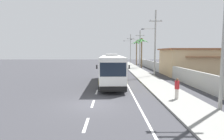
{
  "coord_description": "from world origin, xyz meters",
  "views": [
    {
      "loc": [
        1.28,
        -13.38,
        3.89
      ],
      "look_at": [
        1.54,
        8.63,
        1.7
      ],
      "focal_mm": 29.52,
      "sensor_mm": 36.0,
      "label": 1
    }
  ],
  "objects_px": {
    "coach_bus_foreground": "(112,68)",
    "palm_second": "(137,48)",
    "utility_pole_nearest": "(224,27)",
    "utility_pole_far": "(140,48)",
    "utility_pole_distant": "(130,48)",
    "utility_pole_mid": "(155,42)",
    "pedestrian_midwalk": "(177,88)",
    "roadside_building": "(203,62)",
    "motorcycle_beside_bus": "(123,71)",
    "palm_nearest": "(142,47)"
  },
  "relations": [
    {
      "from": "utility_pole_distant",
      "to": "palm_second",
      "type": "distance_m",
      "value": 10.47
    },
    {
      "from": "pedestrian_midwalk",
      "to": "utility_pole_nearest",
      "type": "relative_size",
      "value": 0.16
    },
    {
      "from": "roadside_building",
      "to": "utility_pole_far",
      "type": "bearing_deg",
      "value": 116.78
    },
    {
      "from": "pedestrian_midwalk",
      "to": "palm_second",
      "type": "relative_size",
      "value": 0.24
    },
    {
      "from": "motorcycle_beside_bus",
      "to": "palm_nearest",
      "type": "bearing_deg",
      "value": 66.74
    },
    {
      "from": "utility_pole_far",
      "to": "roadside_building",
      "type": "distance_m",
      "value": 17.99
    },
    {
      "from": "utility_pole_mid",
      "to": "palm_second",
      "type": "relative_size",
      "value": 1.47
    },
    {
      "from": "coach_bus_foreground",
      "to": "roadside_building",
      "type": "relative_size",
      "value": 0.89
    },
    {
      "from": "utility_pole_nearest",
      "to": "utility_pole_far",
      "type": "height_order",
      "value": "utility_pole_nearest"
    },
    {
      "from": "utility_pole_mid",
      "to": "palm_second",
      "type": "height_order",
      "value": "utility_pole_mid"
    },
    {
      "from": "motorcycle_beside_bus",
      "to": "roadside_building",
      "type": "xyz_separation_m",
      "value": [
        13.2,
        -1.14,
        1.58
      ]
    },
    {
      "from": "coach_bus_foreground",
      "to": "utility_pole_nearest",
      "type": "height_order",
      "value": "utility_pole_nearest"
    },
    {
      "from": "pedestrian_midwalk",
      "to": "utility_pole_far",
      "type": "distance_m",
      "value": 32.18
    },
    {
      "from": "motorcycle_beside_bus",
      "to": "utility_pole_nearest",
      "type": "xyz_separation_m",
      "value": [
        5.0,
        -19.63,
        4.81
      ]
    },
    {
      "from": "utility_pole_distant",
      "to": "coach_bus_foreground",
      "type": "bearing_deg",
      "value": -99.28
    },
    {
      "from": "pedestrian_midwalk",
      "to": "palm_nearest",
      "type": "xyz_separation_m",
      "value": [
        2.17,
        29.33,
        4.09
      ]
    },
    {
      "from": "pedestrian_midwalk",
      "to": "roadside_building",
      "type": "bearing_deg",
      "value": -108.08
    },
    {
      "from": "utility_pole_distant",
      "to": "palm_second",
      "type": "bearing_deg",
      "value": -86.32
    },
    {
      "from": "motorcycle_beside_bus",
      "to": "utility_pole_nearest",
      "type": "bearing_deg",
      "value": -75.71
    },
    {
      "from": "coach_bus_foreground",
      "to": "motorcycle_beside_bus",
      "type": "relative_size",
      "value": 6.06
    },
    {
      "from": "coach_bus_foreground",
      "to": "utility_pole_distant",
      "type": "distance_m",
      "value": 41.99
    },
    {
      "from": "utility_pole_mid",
      "to": "roadside_building",
      "type": "bearing_deg",
      "value": 8.78
    },
    {
      "from": "utility_pole_far",
      "to": "palm_nearest",
      "type": "height_order",
      "value": "utility_pole_far"
    },
    {
      "from": "coach_bus_foreground",
      "to": "pedestrian_midwalk",
      "type": "bearing_deg",
      "value": -56.77
    },
    {
      "from": "pedestrian_midwalk",
      "to": "utility_pole_far",
      "type": "relative_size",
      "value": 0.18
    },
    {
      "from": "motorcycle_beside_bus",
      "to": "palm_nearest",
      "type": "height_order",
      "value": "palm_nearest"
    },
    {
      "from": "pedestrian_midwalk",
      "to": "palm_second",
      "type": "distance_m",
      "value": 38.89
    },
    {
      "from": "utility_pole_nearest",
      "to": "palm_nearest",
      "type": "distance_m",
      "value": 31.83
    },
    {
      "from": "pedestrian_midwalk",
      "to": "utility_pole_nearest",
      "type": "xyz_separation_m",
      "value": [
        1.93,
        -2.49,
        4.45
      ]
    },
    {
      "from": "motorcycle_beside_bus",
      "to": "utility_pole_mid",
      "type": "relative_size",
      "value": 0.19
    },
    {
      "from": "utility_pole_mid",
      "to": "palm_second",
      "type": "bearing_deg",
      "value": 88.46
    },
    {
      "from": "motorcycle_beside_bus",
      "to": "roadside_building",
      "type": "relative_size",
      "value": 0.15
    },
    {
      "from": "motorcycle_beside_bus",
      "to": "roadside_building",
      "type": "distance_m",
      "value": 13.34
    },
    {
      "from": "utility_pole_nearest",
      "to": "coach_bus_foreground",
      "type": "bearing_deg",
      "value": 124.35
    },
    {
      "from": "utility_pole_mid",
      "to": "motorcycle_beside_bus",
      "type": "bearing_deg",
      "value": 152.93
    },
    {
      "from": "utility_pole_far",
      "to": "palm_second",
      "type": "bearing_deg",
      "value": 87.96
    },
    {
      "from": "utility_pole_far",
      "to": "roadside_building",
      "type": "relative_size",
      "value": 0.68
    },
    {
      "from": "coach_bus_foreground",
      "to": "palm_second",
      "type": "bearing_deg",
      "value": 76.47
    },
    {
      "from": "utility_pole_distant",
      "to": "roadside_building",
      "type": "distance_m",
      "value": 34.27
    },
    {
      "from": "coach_bus_foreground",
      "to": "utility_pole_nearest",
      "type": "xyz_separation_m",
      "value": [
        7.0,
        -10.24,
        3.56
      ]
    },
    {
      "from": "motorcycle_beside_bus",
      "to": "palm_second",
      "type": "height_order",
      "value": "palm_second"
    },
    {
      "from": "utility_pole_mid",
      "to": "utility_pole_far",
      "type": "relative_size",
      "value": 1.12
    },
    {
      "from": "motorcycle_beside_bus",
      "to": "utility_pole_nearest",
      "type": "height_order",
      "value": "utility_pole_nearest"
    },
    {
      "from": "roadside_building",
      "to": "utility_pole_mid",
      "type": "bearing_deg",
      "value": -171.22
    },
    {
      "from": "motorcycle_beside_bus",
      "to": "palm_second",
      "type": "distance_m",
      "value": 22.57
    },
    {
      "from": "pedestrian_midwalk",
      "to": "utility_pole_far",
      "type": "height_order",
      "value": "utility_pole_far"
    },
    {
      "from": "utility_pole_mid",
      "to": "coach_bus_foreground",
      "type": "bearing_deg",
      "value": -134.34
    },
    {
      "from": "utility_pole_nearest",
      "to": "palm_nearest",
      "type": "xyz_separation_m",
      "value": [
        0.25,
        31.83,
        -0.36
      ]
    },
    {
      "from": "pedestrian_midwalk",
      "to": "palm_nearest",
      "type": "bearing_deg",
      "value": -79.97
    },
    {
      "from": "utility_pole_mid",
      "to": "roadside_building",
      "type": "height_order",
      "value": "utility_pole_mid"
    }
  ]
}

